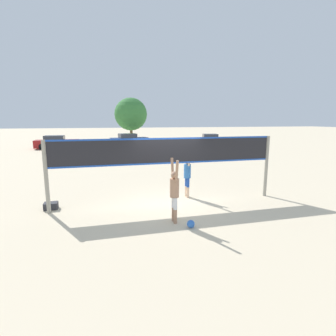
{
  "coord_description": "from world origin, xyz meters",
  "views": [
    {
      "loc": [
        -2.4,
        -9.18,
        3.1
      ],
      "look_at": [
        0.0,
        0.0,
        1.36
      ],
      "focal_mm": 28.0,
      "sensor_mm": 36.0,
      "label": 1
    }
  ],
  "objects_px": {
    "player_spiker": "(174,190)",
    "tree_left_cluster": "(131,114)",
    "parked_car_near": "(129,140)",
    "player_blocker": "(187,173)",
    "parked_car_far": "(211,140)",
    "volleyball": "(191,224)",
    "volleyball_net": "(168,157)",
    "gear_bag": "(51,206)",
    "parked_car_mid": "(57,143)"
  },
  "relations": [
    {
      "from": "player_spiker",
      "to": "tree_left_cluster",
      "type": "distance_m",
      "value": 29.38
    },
    {
      "from": "player_spiker",
      "to": "parked_car_near",
      "type": "relative_size",
      "value": 0.42
    },
    {
      "from": "player_blocker",
      "to": "parked_car_far",
      "type": "bearing_deg",
      "value": 153.79
    },
    {
      "from": "player_blocker",
      "to": "parked_car_near",
      "type": "bearing_deg",
      "value": 179.52
    },
    {
      "from": "volleyball",
      "to": "volleyball_net",
      "type": "bearing_deg",
      "value": 91.71
    },
    {
      "from": "volleyball",
      "to": "gear_bag",
      "type": "xyz_separation_m",
      "value": [
        -4.24,
        2.79,
        0.0
      ]
    },
    {
      "from": "parked_car_mid",
      "to": "parked_car_far",
      "type": "distance_m",
      "value": 18.62
    },
    {
      "from": "gear_bag",
      "to": "tree_left_cluster",
      "type": "distance_m",
      "value": 27.83
    },
    {
      "from": "parked_car_mid",
      "to": "player_spiker",
      "type": "bearing_deg",
      "value": -72.93
    },
    {
      "from": "volleyball_net",
      "to": "parked_car_near",
      "type": "distance_m",
      "value": 23.53
    },
    {
      "from": "volleyball",
      "to": "parked_car_far",
      "type": "bearing_deg",
      "value": 64.87
    },
    {
      "from": "parked_car_far",
      "to": "parked_car_mid",
      "type": "bearing_deg",
      "value": -164.75
    },
    {
      "from": "volleyball_net",
      "to": "tree_left_cluster",
      "type": "distance_m",
      "value": 27.48
    },
    {
      "from": "player_blocker",
      "to": "parked_car_mid",
      "type": "height_order",
      "value": "player_blocker"
    },
    {
      "from": "volleyball_net",
      "to": "tree_left_cluster",
      "type": "height_order",
      "value": "tree_left_cluster"
    },
    {
      "from": "player_blocker",
      "to": "volleyball",
      "type": "distance_m",
      "value": 3.25
    },
    {
      "from": "player_blocker",
      "to": "gear_bag",
      "type": "relative_size",
      "value": 4.27
    },
    {
      "from": "parked_car_near",
      "to": "tree_left_cluster",
      "type": "bearing_deg",
      "value": 69.49
    },
    {
      "from": "parked_car_mid",
      "to": "parked_car_near",
      "type": "bearing_deg",
      "value": 13.02
    },
    {
      "from": "parked_car_near",
      "to": "gear_bag",
      "type": "bearing_deg",
      "value": -112.53
    },
    {
      "from": "parked_car_near",
      "to": "parked_car_far",
      "type": "height_order",
      "value": "parked_car_near"
    },
    {
      "from": "parked_car_mid",
      "to": "parked_car_far",
      "type": "xyz_separation_m",
      "value": [
        18.61,
        0.52,
        -0.05
      ]
    },
    {
      "from": "volleyball_net",
      "to": "parked_car_far",
      "type": "xyz_separation_m",
      "value": [
        11.64,
        22.3,
        -1.16
      ]
    },
    {
      "from": "volleyball",
      "to": "tree_left_cluster",
      "type": "distance_m",
      "value": 29.99
    },
    {
      "from": "player_blocker",
      "to": "gear_bag",
      "type": "xyz_separation_m",
      "value": [
        -5.14,
        -0.2,
        -0.9
      ]
    },
    {
      "from": "tree_left_cluster",
      "to": "parked_car_mid",
      "type": "bearing_deg",
      "value": -148.01
    },
    {
      "from": "player_spiker",
      "to": "volleyball",
      "type": "relative_size",
      "value": 8.54
    },
    {
      "from": "volleyball",
      "to": "player_spiker",
      "type": "bearing_deg",
      "value": 122.72
    },
    {
      "from": "volleyball_net",
      "to": "parked_car_mid",
      "type": "distance_m",
      "value": 22.9
    },
    {
      "from": "player_spiker",
      "to": "parked_car_far",
      "type": "height_order",
      "value": "player_spiker"
    },
    {
      "from": "parked_car_far",
      "to": "volleyball_net",
      "type": "bearing_deg",
      "value": -103.9
    },
    {
      "from": "player_spiker",
      "to": "parked_car_mid",
      "type": "bearing_deg",
      "value": 15.84
    },
    {
      "from": "parked_car_near",
      "to": "parked_car_far",
      "type": "distance_m",
      "value": 10.54
    },
    {
      "from": "player_spiker",
      "to": "parked_car_near",
      "type": "height_order",
      "value": "player_spiker"
    },
    {
      "from": "volleyball_net",
      "to": "player_spiker",
      "type": "xyz_separation_m",
      "value": [
        -0.28,
        -1.83,
        -0.72
      ]
    },
    {
      "from": "volleyball",
      "to": "parked_car_far",
      "type": "xyz_separation_m",
      "value": [
        11.57,
        24.66,
        0.48
      ]
    },
    {
      "from": "player_blocker",
      "to": "parked_car_mid",
      "type": "bearing_deg",
      "value": -159.41
    },
    {
      "from": "gear_bag",
      "to": "parked_car_far",
      "type": "bearing_deg",
      "value": 54.15
    },
    {
      "from": "volleyball_net",
      "to": "volleyball",
      "type": "height_order",
      "value": "volleyball_net"
    },
    {
      "from": "gear_bag",
      "to": "parked_car_near",
      "type": "distance_m",
      "value": 23.66
    },
    {
      "from": "parked_car_near",
      "to": "tree_left_cluster",
      "type": "relative_size",
      "value": 0.78
    },
    {
      "from": "volleyball",
      "to": "parked_car_near",
      "type": "bearing_deg",
      "value": 87.59
    },
    {
      "from": "parked_car_near",
      "to": "volleyball",
      "type": "bearing_deg",
      "value": -101.93
    },
    {
      "from": "player_blocker",
      "to": "player_spiker",
      "type": "bearing_deg",
      "value": -26.92
    },
    {
      "from": "player_spiker",
      "to": "gear_bag",
      "type": "xyz_separation_m",
      "value": [
        -3.89,
        2.25,
        -0.91
      ]
    },
    {
      "from": "player_spiker",
      "to": "gear_bag",
      "type": "relative_size",
      "value": 4.32
    },
    {
      "from": "player_blocker",
      "to": "parked_car_near",
      "type": "relative_size",
      "value": 0.41
    },
    {
      "from": "player_blocker",
      "to": "tree_left_cluster",
      "type": "height_order",
      "value": "tree_left_cluster"
    },
    {
      "from": "gear_bag",
      "to": "parked_car_mid",
      "type": "distance_m",
      "value": 21.54
    },
    {
      "from": "volleyball",
      "to": "parked_car_near",
      "type": "height_order",
      "value": "parked_car_near"
    }
  ]
}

